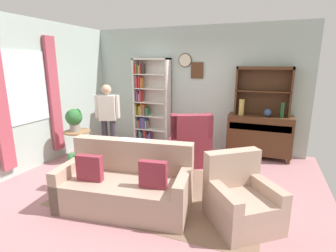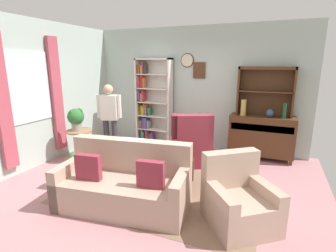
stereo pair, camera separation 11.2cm
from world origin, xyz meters
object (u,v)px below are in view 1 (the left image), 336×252
plant_stand (78,143)px  potted_plant_small (74,159)px  sideboard_hutch (264,84)px  vase_tall (242,107)px  potted_plant_large (74,118)px  couch_floral (126,185)px  armchair_floral (241,201)px  book_stack (165,156)px  bottle_wine (282,110)px  person_reading (108,116)px  bookshelf (149,104)px  wingback_chair (190,145)px  vase_round (268,113)px  sideboard (259,135)px  coffee_table (168,163)px

plant_stand → potted_plant_small: size_ratio=1.93×
sideboard_hutch → vase_tall: 0.64m
potted_plant_large → couch_floral: bearing=-31.5°
sideboard_hutch → armchair_floral: 2.94m
vase_tall → book_stack: vase_tall is taller
vase_tall → bottle_wine: vase_tall is taller
sideboard_hutch → person_reading: size_ratio=0.71×
bookshelf → wingback_chair: size_ratio=2.00×
sideboard_hutch → vase_round: sideboard_hutch is taller
bookshelf → armchair_floral: (2.51, -2.62, -0.72)m
potted_plant_large → plant_stand: bearing=45.4°
armchair_floral → person_reading: 3.28m
wingback_chair → plant_stand: wingback_chair is taller
vase_tall → wingback_chair: vase_tall is taller
potted_plant_small → book_stack: bearing=4.6°
potted_plant_large → book_stack: 2.09m
bottle_wine → person_reading: bearing=-163.0°
sideboard → book_stack: size_ratio=6.42×
vase_round → book_stack: vase_round is taller
plant_stand → sideboard_hutch: bearing=26.3°
bookshelf → coffee_table: (1.24, -1.92, -0.65)m
sideboard_hutch → plant_stand: size_ratio=1.69×
bottle_wine → plant_stand: 4.16m
plant_stand → book_stack: 2.02m
person_reading → book_stack: (1.57, -0.68, -0.45)m
vase_tall → person_reading: person_reading is taller
vase_tall → wingback_chair: size_ratio=0.32×
person_reading → book_stack: size_ratio=7.71×
sideboard_hutch → wingback_chair: sideboard_hutch is taller
sideboard_hutch → armchair_floral: (-0.10, -2.65, -1.27)m
sideboard_hutch → potted_plant_small: sideboard_hutch is taller
couch_floral → potted_plant_small: (-1.60, 0.77, -0.12)m
vase_round → potted_plant_large: (-3.59, -1.54, -0.09)m
sideboard → coffee_table: (-1.37, -1.83, -0.16)m
vase_tall → couch_floral: 3.02m
potted_plant_large → potted_plant_small: bearing=-58.4°
sideboard_hutch → bottle_wine: bearing=-27.0°
couch_floral → wingback_chair: 1.89m
plant_stand → vase_round: bearing=23.1°
armchair_floral → potted_plant_large: (-3.36, 0.93, 0.63)m
wingback_chair → sideboard_hutch: bearing=37.7°
bottle_wine → armchair_floral: size_ratio=0.29×
sideboard_hutch → plant_stand: 4.00m
bottle_wine → wingback_chair: (-1.66, -0.78, -0.69)m
couch_floral → person_reading: size_ratio=1.22×
sideboard → person_reading: person_reading is taller
potted_plant_small → sideboard_hutch: bearing=32.4°
wingback_chair → coffee_table: wingback_chair is taller
sideboard → armchair_floral: 2.55m
vase_round → couch_floral: 3.27m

